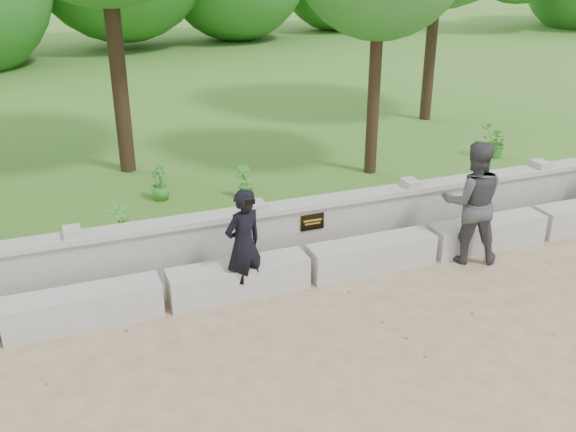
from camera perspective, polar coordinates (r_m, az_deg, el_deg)
name	(u,v)px	position (r m, az deg, el deg)	size (l,w,h in m)	color
ground	(372,356)	(7.60, 7.44, -12.23)	(80.00, 80.00, 0.00)	tan
lawn	(153,94)	(20.07, -11.95, 10.58)	(40.00, 22.00, 0.25)	#3A6825
concrete_bench	(308,266)	(8.93, 1.78, -4.50)	(11.90, 0.45, 0.45)	beige
parapet_wall	(290,231)	(9.41, 0.15, -1.35)	(12.50, 0.35, 0.90)	#B4B2AA
man_main	(243,245)	(8.31, -3.98, -2.57)	(0.65, 0.61, 1.54)	black
visitor_left	(472,202)	(9.63, 16.06, 1.20)	(1.09, 0.99, 1.83)	#3D3D41
shrub_a	(120,224)	(9.71, -14.73, -0.67)	(0.34, 0.23, 0.64)	#38872E
shrub_b	(244,183)	(11.10, -3.91, 2.99)	(0.32, 0.26, 0.58)	#38872E
shrub_c	(495,142)	(13.92, 17.94, 6.28)	(0.59, 0.51, 0.65)	#38872E
shrub_d	(160,183)	(11.25, -11.30, 2.90)	(0.34, 0.30, 0.61)	#38872E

